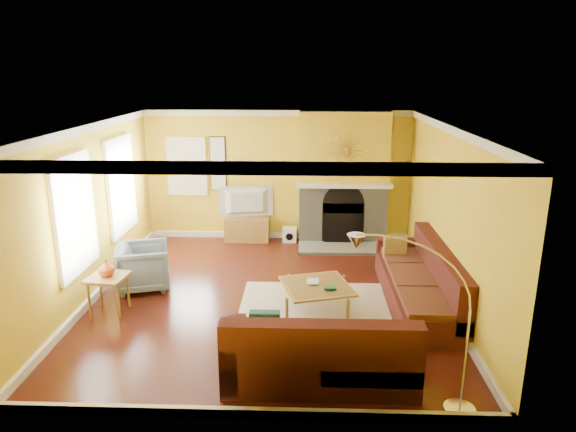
{
  "coord_description": "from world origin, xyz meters",
  "views": [
    {
      "loc": [
        0.58,
        -7.5,
        3.5
      ],
      "look_at": [
        0.3,
        0.4,
        1.23
      ],
      "focal_mm": 32.0,
      "sensor_mm": 36.0,
      "label": 1
    }
  ],
  "objects_px": {
    "sectional_sofa": "(349,291)",
    "armchair": "(144,267)",
    "coffee_table": "(317,296)",
    "media_console": "(247,229)",
    "side_table": "(109,294)",
    "arc_lamp": "(415,328)"
  },
  "relations": [
    {
      "from": "armchair",
      "to": "media_console",
      "type": "bearing_deg",
      "value": -44.87
    },
    {
      "from": "coffee_table",
      "to": "arc_lamp",
      "type": "xyz_separation_m",
      "value": [
        0.94,
        -2.42,
        0.79
      ]
    },
    {
      "from": "media_console",
      "to": "side_table",
      "type": "distance_m",
      "value": 3.79
    },
    {
      "from": "sectional_sofa",
      "to": "armchair",
      "type": "height_order",
      "value": "sectional_sofa"
    },
    {
      "from": "coffee_table",
      "to": "side_table",
      "type": "relative_size",
      "value": 1.66
    },
    {
      "from": "media_console",
      "to": "arc_lamp",
      "type": "xyz_separation_m",
      "value": [
        2.34,
        -5.57,
        0.73
      ]
    },
    {
      "from": "arc_lamp",
      "to": "armchair",
      "type": "bearing_deg",
      "value": 140.87
    },
    {
      "from": "media_console",
      "to": "arc_lamp",
      "type": "height_order",
      "value": "arc_lamp"
    },
    {
      "from": "coffee_table",
      "to": "media_console",
      "type": "distance_m",
      "value": 3.45
    },
    {
      "from": "arc_lamp",
      "to": "side_table",
      "type": "bearing_deg",
      "value": 151.64
    },
    {
      "from": "side_table",
      "to": "sectional_sofa",
      "type": "bearing_deg",
      "value": -1.51
    },
    {
      "from": "sectional_sofa",
      "to": "media_console",
      "type": "height_order",
      "value": "sectional_sofa"
    },
    {
      "from": "media_console",
      "to": "side_table",
      "type": "xyz_separation_m",
      "value": [
        -1.67,
        -3.4,
        0.04
      ]
    },
    {
      "from": "armchair",
      "to": "side_table",
      "type": "xyz_separation_m",
      "value": [
        -0.25,
        -0.9,
        -0.09
      ]
    },
    {
      "from": "sectional_sofa",
      "to": "side_table",
      "type": "bearing_deg",
      "value": 178.49
    },
    {
      "from": "armchair",
      "to": "arc_lamp",
      "type": "distance_m",
      "value": 4.89
    },
    {
      "from": "media_console",
      "to": "side_table",
      "type": "relative_size",
      "value": 1.58
    },
    {
      "from": "sectional_sofa",
      "to": "arc_lamp",
      "type": "height_order",
      "value": "arc_lamp"
    },
    {
      "from": "arc_lamp",
      "to": "sectional_sofa",
      "type": "bearing_deg",
      "value": 103.31
    },
    {
      "from": "sectional_sofa",
      "to": "coffee_table",
      "type": "distance_m",
      "value": 0.62
    },
    {
      "from": "sectional_sofa",
      "to": "coffee_table",
      "type": "xyz_separation_m",
      "value": [
        -0.44,
        0.35,
        -0.26
      ]
    },
    {
      "from": "sectional_sofa",
      "to": "media_console",
      "type": "relative_size",
      "value": 4.3
    }
  ]
}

